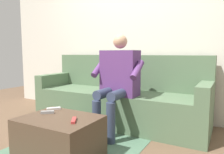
{
  "coord_description": "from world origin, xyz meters",
  "views": [
    {
      "loc": [
        -1.35,
        2.52,
        0.97
      ],
      "look_at": [
        0.0,
        0.08,
        0.66
      ],
      "focal_mm": 34.49,
      "sensor_mm": 36.0,
      "label": 1
    }
  ],
  "objects_px": {
    "couch": "(120,99)",
    "remote_gray": "(48,112)",
    "remote_white": "(54,109)",
    "remote_red": "(74,120)",
    "person_solo_seated": "(118,78)",
    "coffee_table": "(60,138)"
  },
  "relations": [
    {
      "from": "coffee_table",
      "to": "remote_red",
      "type": "height_order",
      "value": "remote_red"
    },
    {
      "from": "couch",
      "to": "coffee_table",
      "type": "relative_size",
      "value": 3.4
    },
    {
      "from": "remote_gray",
      "to": "remote_white",
      "type": "distance_m",
      "value": 0.15
    },
    {
      "from": "couch",
      "to": "remote_red",
      "type": "xyz_separation_m",
      "value": [
        -0.19,
        1.25,
        0.07
      ]
    },
    {
      "from": "coffee_table",
      "to": "remote_white",
      "type": "height_order",
      "value": "remote_white"
    },
    {
      "from": "couch",
      "to": "remote_gray",
      "type": "xyz_separation_m",
      "value": [
        0.19,
        1.18,
        0.07
      ]
    },
    {
      "from": "remote_gray",
      "to": "coffee_table",
      "type": "bearing_deg",
      "value": -50.84
    },
    {
      "from": "couch",
      "to": "person_solo_seated",
      "type": "xyz_separation_m",
      "value": [
        -0.17,
        0.39,
        0.35
      ]
    },
    {
      "from": "person_solo_seated",
      "to": "remote_gray",
      "type": "xyz_separation_m",
      "value": [
        0.36,
        0.8,
        -0.28
      ]
    },
    {
      "from": "coffee_table",
      "to": "remote_white",
      "type": "distance_m",
      "value": 0.36
    },
    {
      "from": "remote_white",
      "to": "couch",
      "type": "bearing_deg",
      "value": -153.02
    },
    {
      "from": "remote_white",
      "to": "remote_red",
      "type": "distance_m",
      "value": 0.47
    },
    {
      "from": "couch",
      "to": "coffee_table",
      "type": "bearing_deg",
      "value": 90.0
    },
    {
      "from": "remote_white",
      "to": "person_solo_seated",
      "type": "bearing_deg",
      "value": -171.84
    },
    {
      "from": "coffee_table",
      "to": "remote_red",
      "type": "bearing_deg",
      "value": 173.09
    },
    {
      "from": "person_solo_seated",
      "to": "remote_gray",
      "type": "relative_size",
      "value": 9.46
    },
    {
      "from": "person_solo_seated",
      "to": "remote_red",
      "type": "bearing_deg",
      "value": 91.44
    },
    {
      "from": "couch",
      "to": "person_solo_seated",
      "type": "relative_size",
      "value": 2.0
    },
    {
      "from": "couch",
      "to": "remote_white",
      "type": "bearing_deg",
      "value": 77.03
    },
    {
      "from": "person_solo_seated",
      "to": "remote_gray",
      "type": "height_order",
      "value": "person_solo_seated"
    },
    {
      "from": "remote_white",
      "to": "remote_red",
      "type": "relative_size",
      "value": 0.95
    },
    {
      "from": "coffee_table",
      "to": "remote_red",
      "type": "xyz_separation_m",
      "value": [
        -0.19,
        0.02,
        0.2
      ]
    }
  ]
}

